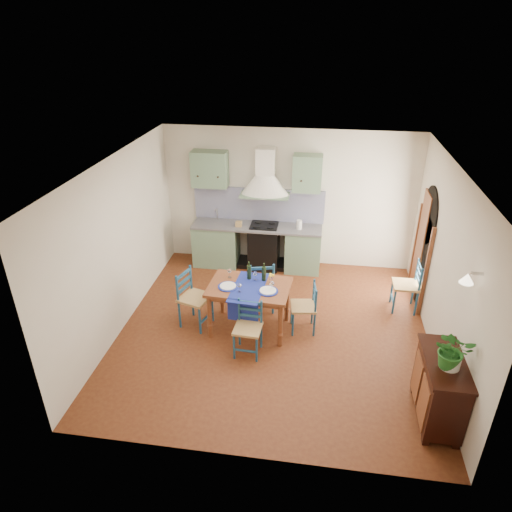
{
  "coord_description": "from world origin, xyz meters",
  "views": [
    {
      "loc": [
        0.63,
        -6.13,
        4.59
      ],
      "look_at": [
        -0.33,
        0.3,
        1.21
      ],
      "focal_mm": 32.0,
      "sensor_mm": 36.0,
      "label": 1
    }
  ],
  "objects_px": {
    "chair_near": "(248,328)",
    "potted_plant": "(453,350)",
    "dining_table": "(249,291)",
    "sideboard": "(439,388)"
  },
  "relations": [
    {
      "from": "chair_near",
      "to": "potted_plant",
      "type": "distance_m",
      "value": 2.89
    },
    {
      "from": "dining_table",
      "to": "chair_near",
      "type": "bearing_deg",
      "value": -82.76
    },
    {
      "from": "sideboard",
      "to": "chair_near",
      "type": "bearing_deg",
      "value": 159.76
    },
    {
      "from": "sideboard",
      "to": "potted_plant",
      "type": "distance_m",
      "value": 0.68
    },
    {
      "from": "dining_table",
      "to": "chair_near",
      "type": "xyz_separation_m",
      "value": [
        0.08,
        -0.6,
        -0.28
      ]
    },
    {
      "from": "chair_near",
      "to": "sideboard",
      "type": "xyz_separation_m",
      "value": [
        2.58,
        -0.95,
        0.06
      ]
    },
    {
      "from": "chair_near",
      "to": "dining_table",
      "type": "bearing_deg",
      "value": 97.24
    },
    {
      "from": "dining_table",
      "to": "sideboard",
      "type": "height_order",
      "value": "dining_table"
    },
    {
      "from": "dining_table",
      "to": "potted_plant",
      "type": "xyz_separation_m",
      "value": [
        2.67,
        -1.65,
        0.45
      ]
    },
    {
      "from": "dining_table",
      "to": "sideboard",
      "type": "relative_size",
      "value": 1.28
    }
  ]
}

